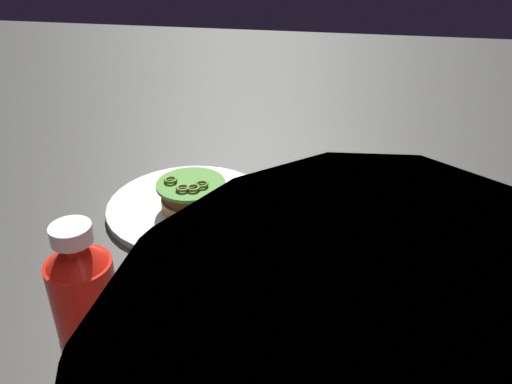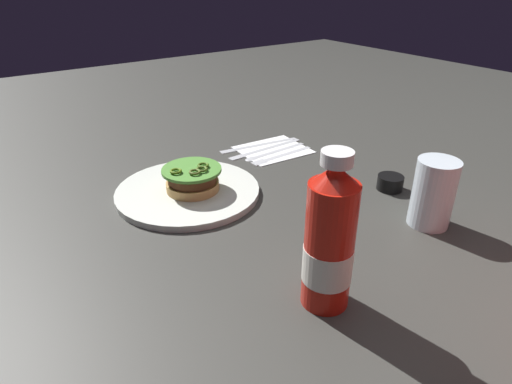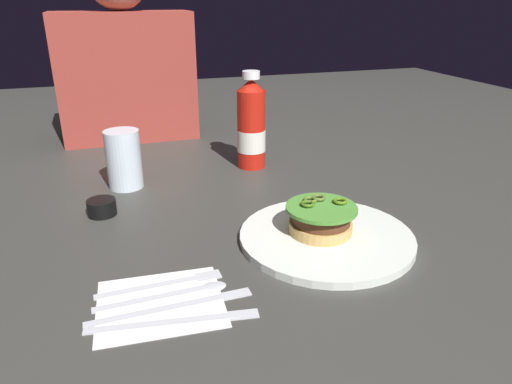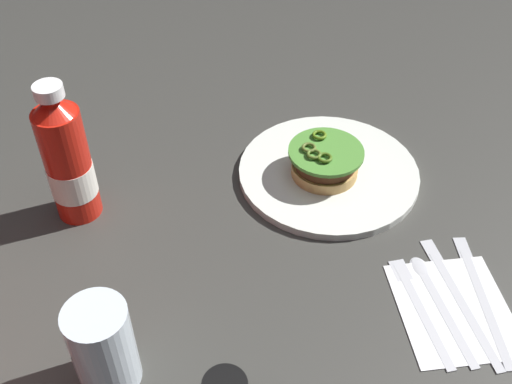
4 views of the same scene
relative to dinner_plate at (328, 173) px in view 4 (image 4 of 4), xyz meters
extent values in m
plane|color=#363631|center=(-0.14, 0.16, -0.01)|extent=(3.00, 3.00, 0.00)
cylinder|color=silver|center=(0.00, 0.00, 0.00)|extent=(0.28, 0.28, 0.01)
cylinder|color=tan|center=(-0.01, 0.01, 0.02)|extent=(0.10, 0.10, 0.02)
cylinder|color=#512D19|center=(-0.01, 0.01, 0.03)|extent=(0.10, 0.10, 0.02)
cylinder|color=red|center=(-0.01, 0.01, 0.04)|extent=(0.09, 0.09, 0.01)
cylinder|color=#498731|center=(-0.01, 0.01, 0.05)|extent=(0.12, 0.12, 0.01)
torus|color=#516D25|center=(-0.02, 0.03, 0.06)|extent=(0.02, 0.02, 0.01)
torus|color=#4E7216|center=(0.03, 0.01, 0.06)|extent=(0.02, 0.02, 0.01)
torus|color=#426318|center=(-0.03, 0.02, 0.06)|extent=(0.02, 0.02, 0.01)
torus|color=#536627|center=(0.00, 0.04, 0.06)|extent=(0.02, 0.02, 0.01)
cylinder|color=red|center=(-0.01, 0.39, 0.08)|extent=(0.06, 0.06, 0.18)
cone|color=red|center=(-0.01, 0.39, 0.18)|extent=(0.06, 0.06, 0.03)
cylinder|color=white|center=(-0.01, 0.39, 0.21)|extent=(0.04, 0.04, 0.02)
cylinder|color=white|center=(-0.01, 0.39, 0.06)|extent=(0.07, 0.07, 0.05)
cylinder|color=silver|center=(-0.29, 0.35, 0.05)|extent=(0.07, 0.07, 0.12)
cube|color=white|center=(-0.28, -0.09, 0.00)|extent=(0.17, 0.15, 0.00)
cube|color=silver|center=(-0.28, -0.13, 0.00)|extent=(0.19, 0.04, 0.00)
cube|color=silver|center=(-0.21, -0.14, 0.00)|extent=(0.08, 0.03, 0.00)
cube|color=silver|center=(-0.28, -0.10, 0.00)|extent=(0.19, 0.02, 0.00)
cube|color=silver|center=(-0.20, -0.10, 0.00)|extent=(0.08, 0.02, 0.00)
cube|color=silver|center=(-0.28, -0.07, 0.00)|extent=(0.17, 0.02, 0.00)
ellipsoid|color=silver|center=(-0.21, -0.07, 0.00)|extent=(0.04, 0.03, 0.00)
cube|color=silver|center=(-0.28, -0.05, 0.00)|extent=(0.17, 0.02, 0.00)
cube|color=silver|center=(-0.21, -0.04, 0.00)|extent=(0.04, 0.02, 0.00)
camera|label=1|loc=(-0.24, 0.75, 0.48)|focal=37.04mm
camera|label=2|loc=(0.34, 0.71, 0.40)|focal=30.56mm
camera|label=3|loc=(-0.32, -0.61, 0.37)|focal=32.98mm
camera|label=4|loc=(-0.70, 0.25, 0.64)|focal=42.93mm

